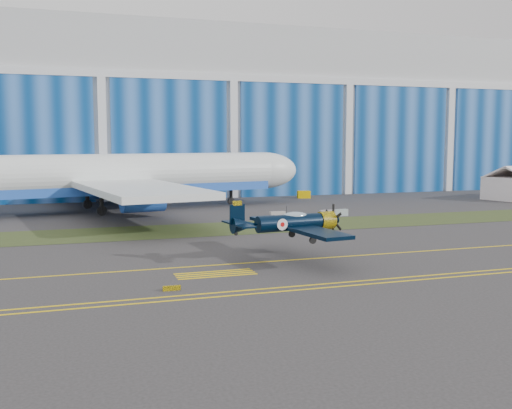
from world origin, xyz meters
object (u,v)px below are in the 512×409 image
object	(u,v)px
tug	(304,194)
warbird	(290,223)
jetliner	(114,130)
shipping_container	(151,194)

from	to	relation	value
tug	warbird	bearing A→B (deg)	-101.98
jetliner	tug	world-z (taller)	jetliner
warbird	jetliner	distance (m)	42.64
tug	jetliner	bearing A→B (deg)	-152.97
warbird	tug	world-z (taller)	warbird
jetliner	tug	size ratio (longest dim) A/B	34.24
shipping_container	tug	size ratio (longest dim) A/B	2.95
warbird	shipping_container	world-z (taller)	warbird
jetliner	tug	distance (m)	35.38
shipping_container	jetliner	bearing A→B (deg)	-139.17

